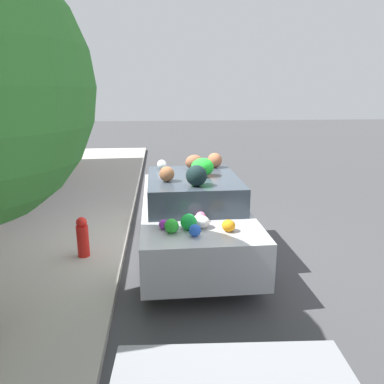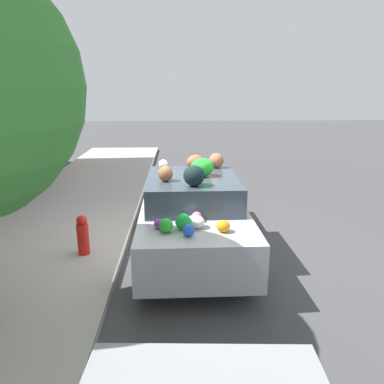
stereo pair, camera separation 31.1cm
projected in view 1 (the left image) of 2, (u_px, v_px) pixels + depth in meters
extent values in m
plane|color=#424244|center=(185.00, 250.00, 6.94)|extent=(60.00, 60.00, 0.00)
cube|color=#B2ADA3|center=(35.00, 252.00, 6.70)|extent=(24.00, 3.20, 0.12)
cylinder|color=red|center=(83.00, 241.00, 6.35)|extent=(0.20, 0.20, 0.55)
sphere|color=red|center=(81.00, 222.00, 6.26)|extent=(0.18, 0.18, 0.18)
cube|color=#B7BABF|center=(192.00, 218.00, 6.78)|extent=(4.29, 1.80, 0.69)
cube|color=#333D47|center=(193.00, 190.00, 6.47)|extent=(1.94, 1.56, 0.45)
cylinder|color=black|center=(149.00, 214.00, 8.06)|extent=(0.59, 0.19, 0.59)
cylinder|color=black|center=(222.00, 211.00, 8.22)|extent=(0.59, 0.19, 0.59)
cylinder|color=black|center=(147.00, 271.00, 5.53)|extent=(0.59, 0.19, 0.59)
cylinder|color=black|center=(253.00, 266.00, 5.68)|extent=(0.59, 0.19, 0.59)
sphere|color=blue|center=(195.00, 230.00, 4.99)|extent=(0.19, 0.19, 0.16)
ellipsoid|color=brown|center=(194.00, 162.00, 6.99)|extent=(0.40, 0.44, 0.27)
sphere|color=olive|center=(169.00, 171.00, 8.40)|extent=(0.33, 0.33, 0.24)
ellipsoid|color=#EAA30F|center=(187.00, 179.00, 8.00)|extent=(0.20, 0.16, 0.09)
sphere|color=pink|center=(201.00, 217.00, 5.54)|extent=(0.22, 0.22, 0.15)
sphere|color=#925538|center=(215.00, 160.00, 7.13)|extent=(0.38, 0.38, 0.28)
sphere|color=green|center=(172.00, 226.00, 5.10)|extent=(0.25, 0.25, 0.20)
sphere|color=purple|center=(164.00, 224.00, 5.25)|extent=(0.18, 0.18, 0.14)
sphere|color=white|center=(162.00, 164.00, 7.02)|extent=(0.24, 0.24, 0.17)
ellipsoid|color=orange|center=(200.00, 178.00, 7.96)|extent=(0.23, 0.20, 0.16)
sphere|color=blue|center=(199.00, 173.00, 8.10)|extent=(0.41, 0.41, 0.29)
sphere|color=black|center=(196.00, 176.00, 5.75)|extent=(0.41, 0.41, 0.33)
ellipsoid|color=green|center=(202.00, 167.00, 6.40)|extent=(0.43, 0.47, 0.32)
ellipsoid|color=white|center=(200.00, 222.00, 5.30)|extent=(0.34, 0.36, 0.18)
ellipsoid|color=white|center=(184.00, 172.00, 8.31)|extent=(0.32, 0.32, 0.25)
ellipsoid|color=black|center=(198.00, 171.00, 8.40)|extent=(0.44, 0.47, 0.24)
sphere|color=pink|center=(191.00, 171.00, 8.36)|extent=(0.34, 0.34, 0.27)
sphere|color=brown|center=(167.00, 174.00, 6.04)|extent=(0.35, 0.35, 0.25)
ellipsoid|color=orange|center=(229.00, 226.00, 5.16)|extent=(0.23, 0.22, 0.16)
sphere|color=green|center=(189.00, 222.00, 5.22)|extent=(0.27, 0.27, 0.23)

